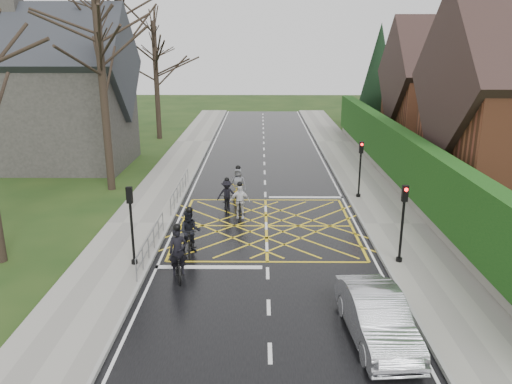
{
  "coord_description": "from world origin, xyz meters",
  "views": [
    {
      "loc": [
        -0.28,
        -21.96,
        8.31
      ],
      "look_at": [
        -0.49,
        1.22,
        1.3
      ],
      "focal_mm": 35.0,
      "sensor_mm": 36.0,
      "label": 1
    }
  ],
  "objects_px": {
    "cyclist_front": "(240,205)",
    "cyclist_lead": "(238,188)",
    "cyclist_mid": "(227,198)",
    "cyclist_back": "(190,236)",
    "cyclist_rear": "(178,259)",
    "car": "(377,317)"
  },
  "relations": [
    {
      "from": "cyclist_mid",
      "to": "cyclist_front",
      "type": "relative_size",
      "value": 0.95
    },
    {
      "from": "cyclist_rear",
      "to": "cyclist_mid",
      "type": "relative_size",
      "value": 1.23
    },
    {
      "from": "cyclist_front",
      "to": "cyclist_lead",
      "type": "bearing_deg",
      "value": 90.56
    },
    {
      "from": "cyclist_mid",
      "to": "car",
      "type": "xyz_separation_m",
      "value": [
        5.07,
        -11.65,
        0.09
      ]
    },
    {
      "from": "car",
      "to": "cyclist_back",
      "type": "bearing_deg",
      "value": 130.67
    },
    {
      "from": "cyclist_rear",
      "to": "cyclist_back",
      "type": "xyz_separation_m",
      "value": [
        0.16,
        2.09,
        0.09
      ]
    },
    {
      "from": "cyclist_rear",
      "to": "cyclist_lead",
      "type": "relative_size",
      "value": 1.07
    },
    {
      "from": "cyclist_rear",
      "to": "car",
      "type": "bearing_deg",
      "value": -46.7
    },
    {
      "from": "car",
      "to": "cyclist_rear",
      "type": "bearing_deg",
      "value": 142.89
    },
    {
      "from": "cyclist_rear",
      "to": "cyclist_front",
      "type": "distance_m",
      "value": 6.57
    },
    {
      "from": "cyclist_rear",
      "to": "cyclist_back",
      "type": "height_order",
      "value": "cyclist_rear"
    },
    {
      "from": "cyclist_mid",
      "to": "cyclist_lead",
      "type": "height_order",
      "value": "cyclist_lead"
    },
    {
      "from": "cyclist_front",
      "to": "car",
      "type": "xyz_separation_m",
      "value": [
        4.37,
        -10.31,
        0.03
      ]
    },
    {
      "from": "cyclist_mid",
      "to": "cyclist_lead",
      "type": "xyz_separation_m",
      "value": [
        0.5,
        1.7,
        0.04
      ]
    },
    {
      "from": "cyclist_back",
      "to": "cyclist_mid",
      "type": "xyz_separation_m",
      "value": [
        1.15,
        5.5,
        -0.12
      ]
    },
    {
      "from": "cyclist_lead",
      "to": "car",
      "type": "height_order",
      "value": "cyclist_lead"
    },
    {
      "from": "cyclist_rear",
      "to": "cyclist_back",
      "type": "relative_size",
      "value": 1.09
    },
    {
      "from": "cyclist_front",
      "to": "cyclist_lead",
      "type": "relative_size",
      "value": 0.92
    },
    {
      "from": "cyclist_back",
      "to": "cyclist_mid",
      "type": "height_order",
      "value": "cyclist_back"
    },
    {
      "from": "cyclist_rear",
      "to": "cyclist_front",
      "type": "relative_size",
      "value": 1.17
    },
    {
      "from": "cyclist_front",
      "to": "car",
      "type": "height_order",
      "value": "cyclist_front"
    },
    {
      "from": "cyclist_front",
      "to": "cyclist_rear",
      "type": "bearing_deg",
      "value": -111.16
    }
  ]
}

